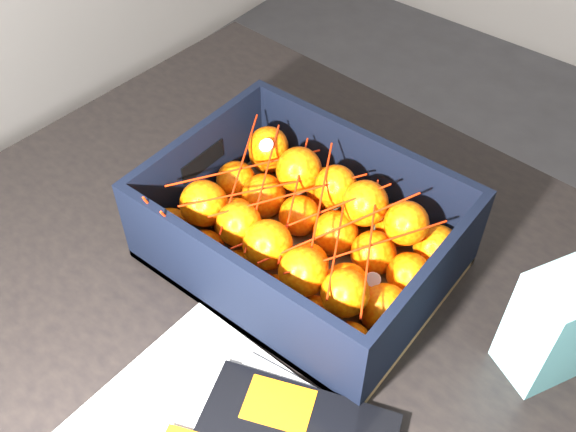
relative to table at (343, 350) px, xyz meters
The scene contains 5 objects.
table is the anchor object (origin of this frame).
produce_crate 0.17m from the table, 163.71° to the left, with size 0.37×0.28×0.13m.
clementine_heap 0.18m from the table, 162.68° to the left, with size 0.35×0.25×0.11m.
mesh_net 0.23m from the table, behind, with size 0.31×0.25×0.09m.
retail_carton 0.30m from the table, 19.66° to the left, with size 0.07×0.10×0.15m, color silver.
Camera 1 is at (-0.03, -0.62, 1.44)m, focal length 40.89 mm.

